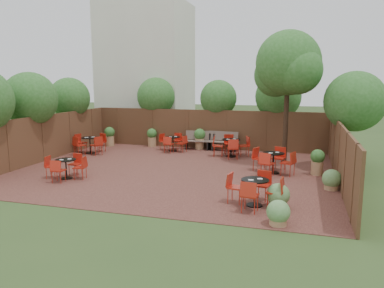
% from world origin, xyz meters
% --- Properties ---
extents(ground, '(80.00, 80.00, 0.00)m').
position_xyz_m(ground, '(0.00, 0.00, 0.00)').
color(ground, '#354F23').
rests_on(ground, ground).
extents(courtyard_paving, '(12.00, 10.00, 0.02)m').
position_xyz_m(courtyard_paving, '(0.00, 0.00, 0.01)').
color(courtyard_paving, '#3E1D19').
rests_on(courtyard_paving, ground).
extents(fence_back, '(12.00, 0.08, 2.00)m').
position_xyz_m(fence_back, '(0.00, 5.00, 1.00)').
color(fence_back, '#4C2F1C').
rests_on(fence_back, ground).
extents(fence_left, '(0.08, 10.00, 2.00)m').
position_xyz_m(fence_left, '(-6.00, 0.00, 1.00)').
color(fence_left, '#4C2F1C').
rests_on(fence_left, ground).
extents(fence_right, '(0.08, 10.00, 2.00)m').
position_xyz_m(fence_right, '(6.00, 0.00, 1.00)').
color(fence_right, '#4C2F1C').
rests_on(fence_right, ground).
extents(neighbour_building, '(5.00, 4.00, 8.00)m').
position_xyz_m(neighbour_building, '(-4.50, 8.00, 4.00)').
color(neighbour_building, silver).
rests_on(neighbour_building, ground).
extents(overhang_foliage, '(15.69, 10.68, 2.48)m').
position_xyz_m(overhang_foliage, '(-1.83, 2.21, 2.67)').
color(overhang_foliage, '#28601F').
rests_on(overhang_foliage, ground).
extents(courtyard_tree, '(2.80, 2.70, 5.50)m').
position_xyz_m(courtyard_tree, '(4.04, 2.66, 4.02)').
color(courtyard_tree, black).
rests_on(courtyard_tree, courtyard_paving).
extents(park_bench_left, '(1.56, 0.66, 0.94)m').
position_xyz_m(park_bench_left, '(-0.22, 4.63, 0.50)').
color(park_bench_left, brown).
rests_on(park_bench_left, courtyard_paving).
extents(park_bench_right, '(1.58, 0.68, 0.95)m').
position_xyz_m(park_bench_right, '(0.96, 4.63, 0.51)').
color(park_bench_right, brown).
rests_on(park_bench_right, courtyard_paving).
extents(bistro_tables, '(10.38, 8.73, 0.93)m').
position_xyz_m(bistro_tables, '(0.09, 0.80, 0.46)').
color(bistro_tables, black).
rests_on(bistro_tables, courtyard_paving).
extents(planters, '(10.96, 4.46, 1.05)m').
position_xyz_m(planters, '(-0.89, 3.71, 0.56)').
color(planters, '#A17950').
rests_on(planters, courtyard_paving).
extents(low_shrubs, '(2.16, 4.15, 0.69)m').
position_xyz_m(low_shrubs, '(4.70, -2.96, 0.34)').
color(low_shrubs, '#A17950').
rests_on(low_shrubs, courtyard_paving).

